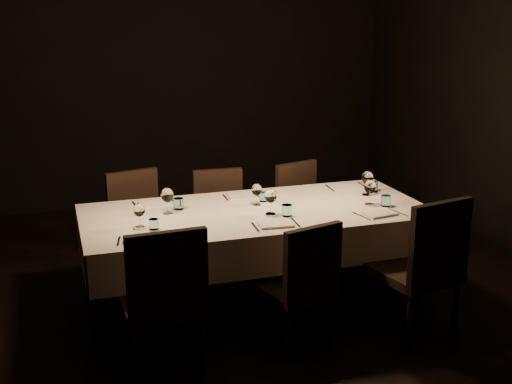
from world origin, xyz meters
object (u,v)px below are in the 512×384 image
object	(u,v)px
chair_far_left	(138,221)
chair_far_center	(221,216)
chair_near_center	(303,280)
chair_near_left	(164,296)
dining_table	(256,220)
chair_far_right	(303,208)
chair_near_right	(424,264)

from	to	relation	value
chair_far_left	chair_far_center	world-z (taller)	chair_far_left
chair_near_center	chair_far_left	bearing A→B (deg)	-75.47
chair_far_center	chair_near_left	bearing A→B (deg)	-113.13
dining_table	chair_near_center	size ratio (longest dim) A/B	2.85
chair_near_left	chair_far_right	bearing A→B (deg)	-137.70
chair_near_right	chair_far_right	world-z (taller)	chair_near_right
chair_far_left	chair_far_right	size ratio (longest dim) A/B	1.02
chair_near_center	chair_far_left	world-z (taller)	chair_far_left
chair_near_left	chair_far_center	size ratio (longest dim) A/B	1.11
dining_table	chair_near_center	bearing A→B (deg)	-83.31
dining_table	chair_far_right	size ratio (longest dim) A/B	2.82
chair_near_left	chair_near_right	bearing A→B (deg)	174.89
chair_near_center	chair_near_right	bearing A→B (deg)	156.57
chair_near_right	chair_near_left	bearing A→B (deg)	-13.25
chair_far_center	chair_far_left	bearing A→B (deg)	-179.77
chair_far_center	chair_far_right	world-z (taller)	chair_far_right
chair_near_left	chair_near_right	size ratio (longest dim) A/B	0.97
chair_near_left	chair_far_center	xyz separation A→B (m)	(0.75, 1.54, -0.05)
chair_near_center	chair_near_right	distance (m)	0.83
chair_far_left	chair_far_right	xyz separation A→B (m)	(1.44, -0.04, -0.01)
chair_near_center	chair_far_left	distance (m)	1.73
chair_near_left	chair_far_right	size ratio (longest dim) A/B	1.10
dining_table	chair_far_right	world-z (taller)	chair_far_right
chair_near_right	chair_far_center	bearing A→B (deg)	-69.91
chair_near_left	chair_far_left	world-z (taller)	chair_near_left
chair_far_left	chair_far_center	xyz separation A→B (m)	(0.69, -0.03, -0.02)
chair_near_center	chair_far_left	size ratio (longest dim) A/B	0.97
chair_near_right	chair_far_center	world-z (taller)	chair_near_right
chair_far_right	chair_near_left	bearing A→B (deg)	-152.04
dining_table	chair_near_center	world-z (taller)	chair_near_center
dining_table	chair_far_center	size ratio (longest dim) A/B	2.86
dining_table	chair_far_right	distance (m)	1.02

